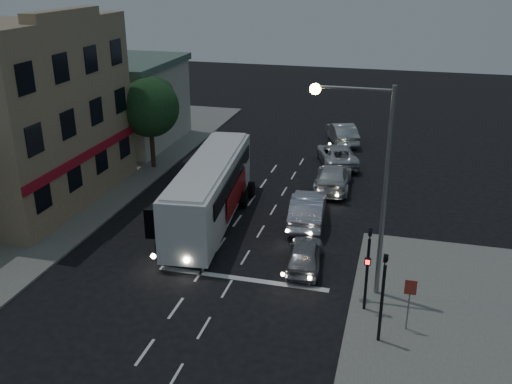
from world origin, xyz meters
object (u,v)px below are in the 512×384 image
(tour_bus, at_px, (210,189))
(traffic_signal_main, at_px, (368,260))
(traffic_signal_side, at_px, (383,287))
(regulatory_sign, at_px, (410,297))
(car_extra, at_px, (342,133))
(streetlight, at_px, (370,169))
(street_tree, at_px, (150,105))
(car_sedan_c, at_px, (337,155))
(car_suv, at_px, (304,254))
(car_sedan_a, at_px, (308,209))
(car_sedan_b, at_px, (333,177))

(tour_bus, height_order, traffic_signal_main, traffic_signal_main)
(traffic_signal_side, relative_size, regulatory_sign, 1.86)
(car_extra, bearing_deg, tour_bus, 53.43)
(streetlight, height_order, street_tree, streetlight)
(car_sedan_c, xyz_separation_m, streetlight, (3.21, -16.85, 5.01))
(tour_bus, bearing_deg, regulatory_sign, -41.90)
(tour_bus, distance_m, traffic_signal_main, 11.26)
(car_extra, distance_m, traffic_signal_main, 23.97)
(car_suv, height_order, car_sedan_c, car_sedan_c)
(car_suv, height_order, car_extra, car_extra)
(car_sedan_a, relative_size, car_sedan_c, 0.98)
(tour_bus, bearing_deg, streetlight, -37.32)
(car_extra, xyz_separation_m, traffic_signal_side, (4.47, -25.60, 1.60))
(car_sedan_a, distance_m, car_sedan_b, 5.56)
(car_extra, xyz_separation_m, regulatory_sign, (5.47, -24.64, 0.78))
(car_suv, distance_m, regulatory_sign, 6.30)
(car_sedan_b, height_order, regulatory_sign, regulatory_sign)
(traffic_signal_side, bearing_deg, car_suv, 126.89)
(car_sedan_a, height_order, car_extra, car_sedan_a)
(traffic_signal_side, height_order, regulatory_sign, traffic_signal_side)
(traffic_signal_main, bearing_deg, tour_bus, 142.97)
(car_sedan_a, bearing_deg, tour_bus, 7.88)
(car_extra, relative_size, traffic_signal_side, 1.21)
(traffic_signal_side, bearing_deg, car_sedan_a, 114.20)
(regulatory_sign, bearing_deg, tour_bus, 143.90)
(traffic_signal_side, bearing_deg, street_tree, 135.50)
(car_suv, xyz_separation_m, car_sedan_a, (-0.72, 4.96, 0.16))
(car_sedan_a, relative_size, traffic_signal_side, 1.24)
(tour_bus, height_order, regulatory_sign, tour_bus)
(traffic_signal_main, height_order, regulatory_sign, traffic_signal_main)
(car_sedan_b, bearing_deg, regulatory_sign, 105.77)
(tour_bus, xyz_separation_m, traffic_signal_main, (8.98, -6.78, 0.49))
(traffic_signal_main, bearing_deg, streetlight, 100.20)
(tour_bus, relative_size, car_sedan_c, 2.26)
(car_sedan_c, bearing_deg, streetlight, 83.54)
(tour_bus, relative_size, regulatory_sign, 5.36)
(regulatory_sign, bearing_deg, car_sedan_b, 108.35)
(car_sedan_c, xyz_separation_m, traffic_signal_side, (4.17, -20.25, 1.69))
(car_suv, distance_m, car_extra, 20.61)
(car_sedan_c, relative_size, regulatory_sign, 2.38)
(car_sedan_a, height_order, streetlight, streetlight)
(car_sedan_b, xyz_separation_m, traffic_signal_side, (3.82, -15.49, 1.66))
(tour_bus, bearing_deg, car_suv, -38.13)
(car_sedan_a, distance_m, traffic_signal_main, 8.97)
(car_sedan_c, bearing_deg, regulatory_sign, 87.74)
(traffic_signal_main, relative_size, street_tree, 0.66)
(car_sedan_b, bearing_deg, street_tree, -5.90)
(tour_bus, distance_m, car_sedan_b, 9.00)
(car_suv, relative_size, car_sedan_c, 0.76)
(car_suv, distance_m, streetlight, 6.00)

